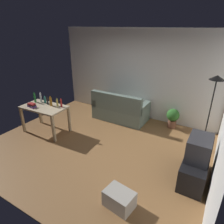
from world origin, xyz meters
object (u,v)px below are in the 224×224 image
(potted_plant, at_px, (173,117))
(book_stack, at_px, (32,105))
(bottle_clear, at_px, (41,98))
(bottle_dark, at_px, (47,101))
(bottle_green, at_px, (35,98))
(bottle_tall, at_px, (45,100))
(tv, at_px, (200,148))
(torchiere_lamp, at_px, (214,93))
(couch, at_px, (120,110))
(storage_box, at_px, (119,199))
(bottle_amber, at_px, (51,102))
(bottle_red, at_px, (61,103))
(tv_stand, at_px, (195,168))
(bottle_squat, at_px, (57,103))
(desk, at_px, (44,110))

(potted_plant, relative_size, book_stack, 2.11)
(bottle_clear, distance_m, bottle_dark, 0.30)
(bottle_green, height_order, bottle_tall, bottle_green)
(tv, distance_m, potted_plant, 2.15)
(tv, relative_size, torchiere_lamp, 0.33)
(couch, xyz_separation_m, book_stack, (-1.64, -1.90, 0.50))
(storage_box, relative_size, bottle_dark, 1.97)
(bottle_green, bearing_deg, couch, 40.78)
(tv, distance_m, bottle_clear, 4.23)
(torchiere_lamp, height_order, bottle_dark, torchiere_lamp)
(tv, height_order, bottle_amber, bottle_amber)
(potted_plant, xyz_separation_m, bottle_red, (-2.55, -1.80, 0.53))
(bottle_clear, xyz_separation_m, bottle_red, (0.74, 0.03, -0.03))
(tv_stand, bearing_deg, bottle_tall, 88.90)
(bottle_tall, xyz_separation_m, bottle_red, (0.60, 0.02, 0.02))
(storage_box, height_order, bottle_dark, bottle_dark)
(storage_box, xyz_separation_m, book_stack, (-3.20, 1.00, 0.66))
(bottle_clear, distance_m, bottle_squat, 0.62)
(bottle_red, height_order, book_stack, bottle_red)
(bottle_red, bearing_deg, potted_plant, 35.26)
(bottle_red, bearing_deg, couch, 56.73)
(torchiere_lamp, bearing_deg, book_stack, -160.15)
(bottle_squat, bearing_deg, torchiere_lamp, 17.01)
(tv_stand, bearing_deg, tv, -90.00)
(bottle_squat, relative_size, bottle_red, 0.96)
(tv, relative_size, bottle_red, 2.56)
(bottle_dark, bearing_deg, potted_plant, 31.86)
(torchiere_lamp, bearing_deg, bottle_red, -162.72)
(bottle_red, bearing_deg, storage_box, -29.16)
(storage_box, bearing_deg, tv_stand, 54.24)
(couch, bearing_deg, book_stack, 49.19)
(torchiere_lamp, relative_size, bottle_squat, 8.07)
(book_stack, bearing_deg, tv, 4.37)
(bottle_tall, relative_size, bottle_red, 0.86)
(bottle_tall, bearing_deg, couch, 43.78)
(bottle_green, relative_size, bottle_red, 1.22)
(potted_plant, xyz_separation_m, bottle_green, (-3.43, -1.92, 0.56))
(tv_stand, height_order, bottle_amber, bottle_amber)
(storage_box, height_order, bottle_tall, bottle_tall)
(storage_box, distance_m, bottle_squat, 3.08)
(storage_box, bearing_deg, bottle_green, 159.22)
(tv_stand, relative_size, desk, 0.89)
(tv_stand, height_order, storage_box, tv_stand)
(couch, distance_m, bottle_clear, 2.37)
(storage_box, bearing_deg, bottle_red, 150.84)
(desk, bearing_deg, potted_plant, 31.47)
(bottle_clear, relative_size, book_stack, 1.09)
(storage_box, relative_size, bottle_squat, 2.14)
(bottle_dark, height_order, book_stack, bottle_dark)
(tv_stand, height_order, book_stack, book_stack)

